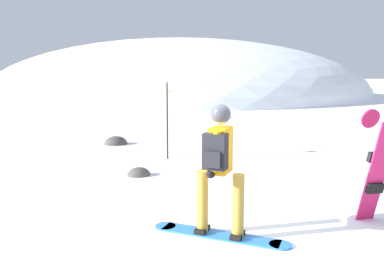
{
  "coord_description": "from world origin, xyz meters",
  "views": [
    {
      "loc": [
        -2.06,
        -5.0,
        2.08
      ],
      "look_at": [
        -0.24,
        2.6,
        1.0
      ],
      "focal_mm": 36.55,
      "sensor_mm": 36.0,
      "label": 1
    }
  ],
  "objects_px": {
    "spare_snowboard": "(376,167)",
    "rock_dark": "(116,144)",
    "piste_marker_near": "(167,114)",
    "snowboarder_main": "(219,167)",
    "rock_mid": "(139,175)"
  },
  "relations": [
    {
      "from": "spare_snowboard",
      "to": "piste_marker_near",
      "type": "xyz_separation_m",
      "value": [
        -2.06,
        4.86,
        0.29
      ]
    },
    {
      "from": "spare_snowboard",
      "to": "rock_dark",
      "type": "xyz_separation_m",
      "value": [
        -3.22,
        7.21,
        -0.81
      ]
    },
    {
      "from": "spare_snowboard",
      "to": "piste_marker_near",
      "type": "bearing_deg",
      "value": 112.99
    },
    {
      "from": "piste_marker_near",
      "to": "rock_dark",
      "type": "bearing_deg",
      "value": 116.26
    },
    {
      "from": "rock_dark",
      "to": "rock_mid",
      "type": "bearing_deg",
      "value": -85.49
    },
    {
      "from": "piste_marker_near",
      "to": "rock_mid",
      "type": "relative_size",
      "value": 4.0
    },
    {
      "from": "piste_marker_near",
      "to": "snowboarder_main",
      "type": "bearing_deg",
      "value": -92.1
    },
    {
      "from": "spare_snowboard",
      "to": "rock_mid",
      "type": "relative_size",
      "value": 3.32
    },
    {
      "from": "rock_dark",
      "to": "spare_snowboard",
      "type": "bearing_deg",
      "value": -65.92
    },
    {
      "from": "rock_dark",
      "to": "rock_mid",
      "type": "height_order",
      "value": "rock_dark"
    },
    {
      "from": "spare_snowboard",
      "to": "piste_marker_near",
      "type": "distance_m",
      "value": 5.29
    },
    {
      "from": "piste_marker_near",
      "to": "rock_dark",
      "type": "relative_size",
      "value": 2.79
    },
    {
      "from": "snowboarder_main",
      "to": "rock_dark",
      "type": "distance_m",
      "value": 7.28
    },
    {
      "from": "snowboarder_main",
      "to": "rock_mid",
      "type": "height_order",
      "value": "snowboarder_main"
    },
    {
      "from": "spare_snowboard",
      "to": "rock_dark",
      "type": "relative_size",
      "value": 2.32
    }
  ]
}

